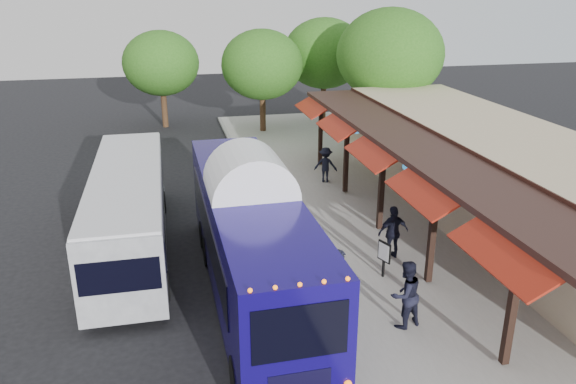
{
  "coord_description": "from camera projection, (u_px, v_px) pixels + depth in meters",
  "views": [
    {
      "loc": [
        -3.61,
        -13.64,
        8.6
      ],
      "look_at": [
        0.42,
        4.3,
        1.8
      ],
      "focal_mm": 35.0,
      "sensor_mm": 36.0,
      "label": 1
    }
  ],
  "objects": [
    {
      "name": "tree_far",
      "position": [
        161.0,
        63.0,
        34.8
      ],
      "size": [
        4.72,
        4.72,
        6.04
      ],
      "color": "#382314",
      "rests_on": "ground"
    },
    {
      "name": "sign_board",
      "position": [
        384.0,
        253.0,
        17.03
      ],
      "size": [
        0.22,
        0.51,
        1.17
      ],
      "rotation": [
        0.0,
        0.0,
        0.35
      ],
      "color": "black",
      "rests_on": "sidewalk"
    },
    {
      "name": "ped_b",
      "position": [
        405.0,
        294.0,
        14.51
      ],
      "size": [
        1.07,
        0.94,
        1.87
      ],
      "primitive_type": "imported",
      "rotation": [
        0.0,
        0.0,
        3.43
      ],
      "color": "black",
      "rests_on": "sidewalk"
    },
    {
      "name": "curb",
      "position": [
        280.0,
        241.0,
        19.86
      ],
      "size": [
        0.2,
        40.0,
        0.16
      ],
      "primitive_type": "cube",
      "color": "gray",
      "rests_on": "ground"
    },
    {
      "name": "station_shelter",
      "position": [
        497.0,
        177.0,
        20.95
      ],
      "size": [
        8.15,
        20.0,
        3.6
      ],
      "color": "tan",
      "rests_on": "ground"
    },
    {
      "name": "coach_bus",
      "position": [
        251.0,
        236.0,
        15.93
      ],
      "size": [
        2.5,
        11.19,
        3.56
      ],
      "rotation": [
        0.0,
        0.0,
        0.01
      ],
      "color": "#120860",
      "rests_on": "ground"
    },
    {
      "name": "ground",
      "position": [
        306.0,
        302.0,
        16.21
      ],
      "size": [
        90.0,
        90.0,
        0.0
      ],
      "primitive_type": "plane",
      "color": "black",
      "rests_on": "ground"
    },
    {
      "name": "ped_c",
      "position": [
        393.0,
        232.0,
        18.23
      ],
      "size": [
        1.09,
        0.53,
        1.8
      ],
      "primitive_type": "imported",
      "rotation": [
        0.0,
        0.0,
        3.23
      ],
      "color": "black",
      "rests_on": "sidewalk"
    },
    {
      "name": "tree_right",
      "position": [
        390.0,
        54.0,
        30.7
      ],
      "size": [
        5.88,
        5.88,
        7.53
      ],
      "color": "#382314",
      "rests_on": "ground"
    },
    {
      "name": "ped_a",
      "position": [
        339.0,
        283.0,
        14.97
      ],
      "size": [
        0.82,
        0.67,
        1.94
      ],
      "primitive_type": "imported",
      "rotation": [
        0.0,
        0.0,
        0.33
      ],
      "color": "black",
      "rests_on": "sidewalk"
    },
    {
      "name": "tree_left",
      "position": [
        262.0,
        65.0,
        33.28
      ],
      "size": [
        4.87,
        4.87,
        6.23
      ],
      "color": "#382314",
      "rests_on": "ground"
    },
    {
      "name": "sidewalk",
      "position": [
        410.0,
        229.0,
        20.87
      ],
      "size": [
        10.0,
        40.0,
        0.15
      ],
      "primitive_type": "cube",
      "color": "#9E9B93",
      "rests_on": "ground"
    },
    {
      "name": "tree_mid",
      "position": [
        324.0,
        53.0,
        35.86
      ],
      "size": [
        5.25,
        5.25,
        6.72
      ],
      "color": "#382314",
      "rests_on": "ground"
    },
    {
      "name": "ped_d",
      "position": [
        326.0,
        165.0,
        25.39
      ],
      "size": [
        1.19,
        0.95,
        1.61
      ],
      "primitive_type": "imported",
      "rotation": [
        0.0,
        0.0,
        2.74
      ],
      "color": "black",
      "rests_on": "sidewalk"
    },
    {
      "name": "city_bus",
      "position": [
        129.0,
        207.0,
        18.93
      ],
      "size": [
        2.35,
        10.49,
        2.82
      ],
      "rotation": [
        0.0,
        0.0,
        -0.0
      ],
      "color": "gray",
      "rests_on": "ground"
    }
  ]
}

